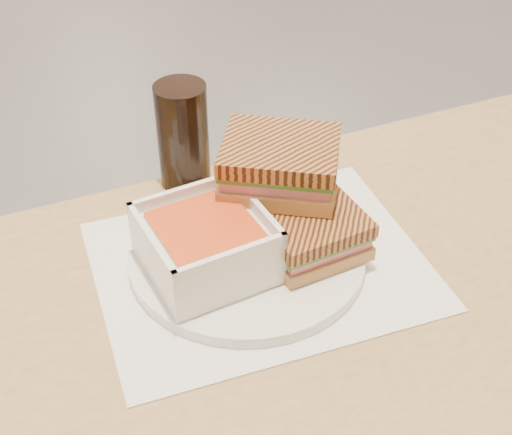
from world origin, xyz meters
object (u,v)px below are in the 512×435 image
object	(u,v)px
plate	(247,255)
main_table	(334,414)
cola_glass	(183,136)
soup_bowl	(206,245)
panini_lower	(313,234)

from	to	relation	value
plate	main_table	bearing A→B (deg)	-72.00
cola_glass	soup_bowl	bearing A→B (deg)	-97.41
panini_lower	plate	bearing A→B (deg)	159.15
panini_lower	cola_glass	distance (m)	0.22
cola_glass	plate	bearing A→B (deg)	-81.71
plate	panini_lower	bearing A→B (deg)	-20.85
plate	panini_lower	xyz separation A→B (m)	(0.07, -0.03, 0.03)
main_table	plate	size ratio (longest dim) A/B	4.64
main_table	plate	xyz separation A→B (m)	(-0.05, 0.15, 0.12)
plate	cola_glass	distance (m)	0.19
main_table	panini_lower	bearing A→B (deg)	81.01
main_table	cola_glass	size ratio (longest dim) A/B	8.94
soup_bowl	panini_lower	world-z (taller)	soup_bowl
soup_bowl	panini_lower	bearing A→B (deg)	-6.85
main_table	panini_lower	size ratio (longest dim) A/B	10.42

